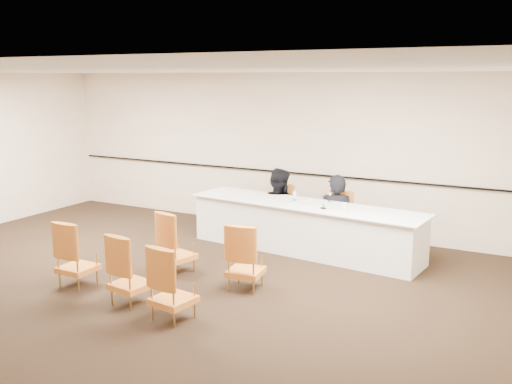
{
  "coord_description": "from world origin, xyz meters",
  "views": [
    {
      "loc": [
        4.85,
        -5.93,
        2.9
      ],
      "look_at": [
        0.28,
        2.6,
        0.96
      ],
      "focal_mm": 40.0,
      "sensor_mm": 36.0,
      "label": 1
    }
  ],
  "objects_px": {
    "panelist_second_chair": "(278,211)",
    "aud_chair_front_right": "(246,256)",
    "aud_chair_front_mid": "(177,242)",
    "panelist_main": "(336,224)",
    "panel_table": "(304,228)",
    "aud_chair_back_mid": "(131,269)",
    "microphone": "(323,201)",
    "drinking_glass": "(305,202)",
    "coffee_cup": "(344,207)",
    "aud_chair_back_left": "(77,253)",
    "water_bottle": "(295,197)",
    "panelist_second": "(278,215)",
    "panelist_main_chair": "(336,219)",
    "aud_chair_back_right": "(173,282)"
  },
  "relations": [
    {
      "from": "microphone",
      "to": "drinking_glass",
      "type": "relative_size",
      "value": 2.54
    },
    {
      "from": "panelist_main_chair",
      "to": "aud_chair_front_right",
      "type": "xyz_separation_m",
      "value": [
        -0.37,
        -2.56,
        0.0
      ]
    },
    {
      "from": "drinking_glass",
      "to": "panelist_main_chair",
      "type": "bearing_deg",
      "value": 64.92
    },
    {
      "from": "drinking_glass",
      "to": "aud_chair_front_right",
      "type": "height_order",
      "value": "aud_chair_front_right"
    },
    {
      "from": "panel_table",
      "to": "panelist_main_chair",
      "type": "relative_size",
      "value": 4.35
    },
    {
      "from": "coffee_cup",
      "to": "aud_chair_back_mid",
      "type": "distance_m",
      "value": 3.49
    },
    {
      "from": "coffee_cup",
      "to": "aud_chair_front_right",
      "type": "bearing_deg",
      "value": -114.33
    },
    {
      "from": "coffee_cup",
      "to": "aud_chair_front_right",
      "type": "relative_size",
      "value": 0.15
    },
    {
      "from": "panel_table",
      "to": "panelist_second_chair",
      "type": "height_order",
      "value": "panelist_second_chair"
    },
    {
      "from": "aud_chair_front_mid",
      "to": "water_bottle",
      "type": "bearing_deg",
      "value": 73.16
    },
    {
      "from": "coffee_cup",
      "to": "aud_chair_back_left",
      "type": "bearing_deg",
      "value": -136.98
    },
    {
      "from": "panelist_second_chair",
      "to": "aud_chair_back_right",
      "type": "height_order",
      "value": "same"
    },
    {
      "from": "panelist_second",
      "to": "aud_chair_back_left",
      "type": "relative_size",
      "value": 1.84
    },
    {
      "from": "panelist_second_chair",
      "to": "aud_chair_front_right",
      "type": "bearing_deg",
      "value": -67.52
    },
    {
      "from": "water_bottle",
      "to": "drinking_glass",
      "type": "xyz_separation_m",
      "value": [
        0.22,
        -0.07,
        -0.06
      ]
    },
    {
      "from": "panel_table",
      "to": "aud_chair_back_left",
      "type": "height_order",
      "value": "aud_chair_back_left"
    },
    {
      "from": "panelist_main",
      "to": "water_bottle",
      "type": "relative_size",
      "value": 8.24
    },
    {
      "from": "panelist_second",
      "to": "microphone",
      "type": "bearing_deg",
      "value": 150.87
    },
    {
      "from": "panelist_main_chair",
      "to": "microphone",
      "type": "relative_size",
      "value": 3.74
    },
    {
      "from": "panelist_main_chair",
      "to": "panelist_second_chair",
      "type": "height_order",
      "value": "same"
    },
    {
      "from": "aud_chair_front_mid",
      "to": "panelist_second",
      "type": "bearing_deg",
      "value": 93.8
    },
    {
      "from": "aud_chair_front_mid",
      "to": "aud_chair_back_right",
      "type": "xyz_separation_m",
      "value": [
        0.98,
        -1.42,
        0.0
      ]
    },
    {
      "from": "drinking_glass",
      "to": "aud_chair_back_right",
      "type": "distance_m",
      "value": 3.26
    },
    {
      "from": "panel_table",
      "to": "aud_chair_front_mid",
      "type": "height_order",
      "value": "aud_chair_front_mid"
    },
    {
      "from": "panelist_main",
      "to": "microphone",
      "type": "xyz_separation_m",
      "value": [
        0.06,
        -0.76,
        0.56
      ]
    },
    {
      "from": "aud_chair_front_right",
      "to": "panelist_main_chair",
      "type": "bearing_deg",
      "value": 73.56
    },
    {
      "from": "panelist_second_chair",
      "to": "aud_chair_back_mid",
      "type": "height_order",
      "value": "same"
    },
    {
      "from": "panelist_second_chair",
      "to": "aud_chair_front_right",
      "type": "relative_size",
      "value": 1.0
    },
    {
      "from": "water_bottle",
      "to": "aud_chair_back_mid",
      "type": "height_order",
      "value": "water_bottle"
    },
    {
      "from": "panelist_main",
      "to": "aud_chair_front_mid",
      "type": "bearing_deg",
      "value": 42.99
    },
    {
      "from": "water_bottle",
      "to": "coffee_cup",
      "type": "xyz_separation_m",
      "value": [
        0.95,
        -0.21,
        -0.04
      ]
    },
    {
      "from": "panelist_second_chair",
      "to": "coffee_cup",
      "type": "height_order",
      "value": "coffee_cup"
    },
    {
      "from": "panelist_main_chair",
      "to": "aud_chair_front_mid",
      "type": "xyz_separation_m",
      "value": [
        -1.62,
        -2.45,
        0.0
      ]
    },
    {
      "from": "aud_chair_back_left",
      "to": "aud_chair_back_mid",
      "type": "distance_m",
      "value": 1.12
    },
    {
      "from": "microphone",
      "to": "aud_chair_back_mid",
      "type": "distance_m",
      "value": 3.35
    },
    {
      "from": "panelist_main",
      "to": "coffee_cup",
      "type": "height_order",
      "value": "panelist_main"
    },
    {
      "from": "microphone",
      "to": "aud_chair_back_right",
      "type": "relative_size",
      "value": 0.27
    },
    {
      "from": "microphone",
      "to": "coffee_cup",
      "type": "bearing_deg",
      "value": 22.62
    },
    {
      "from": "panelist_second",
      "to": "aud_chair_front_right",
      "type": "bearing_deg",
      "value": 113.21
    },
    {
      "from": "panelist_second",
      "to": "panelist_second_chair",
      "type": "relative_size",
      "value": 1.84
    },
    {
      "from": "microphone",
      "to": "aud_chair_front_mid",
      "type": "relative_size",
      "value": 0.27
    },
    {
      "from": "panel_table",
      "to": "panelist_main",
      "type": "xyz_separation_m",
      "value": [
        0.35,
        0.57,
        -0.02
      ]
    },
    {
      "from": "panelist_second_chair",
      "to": "coffee_cup",
      "type": "relative_size",
      "value": 6.87
    },
    {
      "from": "panelist_second_chair",
      "to": "microphone",
      "type": "distance_m",
      "value": 1.59
    },
    {
      "from": "drinking_glass",
      "to": "aud_chair_back_left",
      "type": "bearing_deg",
      "value": -127.48
    },
    {
      "from": "coffee_cup",
      "to": "aud_chair_front_mid",
      "type": "relative_size",
      "value": 0.15
    },
    {
      "from": "aud_chair_back_mid",
      "to": "microphone",
      "type": "bearing_deg",
      "value": 71.08
    },
    {
      "from": "panelist_main",
      "to": "coffee_cup",
      "type": "distance_m",
      "value": 1.04
    },
    {
      "from": "aud_chair_front_mid",
      "to": "aud_chair_front_right",
      "type": "distance_m",
      "value": 1.26
    },
    {
      "from": "drinking_glass",
      "to": "coffee_cup",
      "type": "height_order",
      "value": "coffee_cup"
    }
  ]
}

